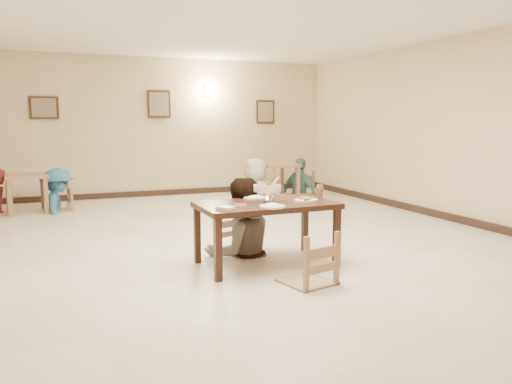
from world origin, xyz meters
name	(u,v)px	position (x,y,z in m)	size (l,w,h in m)	color
floor	(230,248)	(0.00, 0.00, 0.00)	(10.00, 10.00, 0.00)	beige
ceiling	(228,7)	(0.00, 0.00, 3.00)	(10.00, 10.00, 0.00)	white
wall_back	(155,127)	(0.00, 5.00, 1.50)	(10.00, 10.00, 0.00)	beige
wall_right	(473,130)	(4.00, 0.00, 1.50)	(10.00, 10.00, 0.00)	beige
baseboard_back	(157,193)	(0.00, 4.97, 0.06)	(8.00, 0.06, 0.12)	black
baseboard_right	(466,221)	(3.97, 0.00, 0.06)	(0.06, 10.00, 0.12)	black
picture_a	(44,108)	(-2.20, 4.96, 1.90)	(0.55, 0.04, 0.45)	#341F10
picture_b	(159,104)	(0.10, 4.96, 2.00)	(0.50, 0.04, 0.60)	#341F10
picture_c	(265,112)	(2.60, 4.96, 1.85)	(0.45, 0.04, 0.55)	#341F10
wall_sconce	(208,91)	(1.20, 4.96, 2.30)	(0.16, 0.05, 0.22)	#FFD88C
main_table	(266,209)	(0.15, -0.85, 0.64)	(1.56, 0.90, 0.72)	#341B11
chair_far	(234,217)	(0.01, -0.15, 0.44)	(0.41, 0.41, 0.88)	tan
chair_near	(308,234)	(0.27, -1.62, 0.51)	(0.48, 0.48, 1.02)	tan
main_diner	(240,178)	(0.04, -0.27, 0.94)	(0.92, 0.72, 1.89)	gray
curry_warmer	(267,188)	(0.16, -0.86, 0.88)	(0.35, 0.31, 0.28)	silver
rice_plate_far	(255,198)	(0.13, -0.55, 0.73)	(0.27, 0.27, 0.06)	white
rice_plate_near	(272,206)	(0.08, -1.17, 0.73)	(0.28, 0.28, 0.06)	white
fried_plate	(306,200)	(0.60, -0.95, 0.74)	(0.28, 0.28, 0.06)	white
chili_dish	(241,205)	(-0.19, -0.94, 0.73)	(0.12, 0.12, 0.02)	white
napkin_cutlery	(226,208)	(-0.42, -1.10, 0.74)	(0.23, 0.28, 0.03)	white
drink_glass	(320,192)	(0.88, -0.77, 0.79)	(0.08, 0.08, 0.16)	white
bg_table_left	(26,182)	(-2.55, 3.75, 0.56)	(0.78, 0.78, 0.70)	#A67853
bg_table_right	(279,170)	(2.45, 3.85, 0.59)	(0.84, 0.84, 0.72)	#A67853
bg_chair_lr	(57,185)	(-2.04, 3.70, 0.48)	(0.46, 0.46, 0.97)	tan
bg_chair_rl	(256,173)	(1.90, 3.79, 0.54)	(0.51, 0.51, 1.08)	tan
bg_chair_rr	(300,172)	(3.00, 3.89, 0.50)	(0.47, 0.47, 1.01)	tan
bg_diner_b	(56,168)	(-2.04, 3.70, 0.80)	(1.03, 0.59, 1.59)	teal
bg_diner_c	(256,158)	(1.90, 3.79, 0.86)	(0.84, 0.55, 1.72)	silver
bg_diner_d	(301,158)	(3.00, 3.89, 0.83)	(0.98, 0.41, 1.66)	#569897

